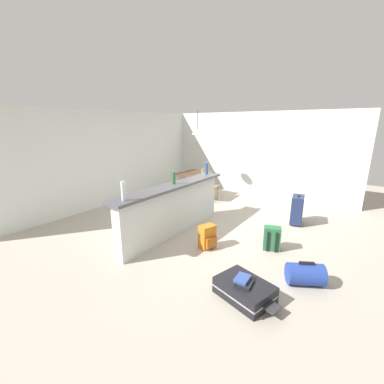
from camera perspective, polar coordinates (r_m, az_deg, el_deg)
name	(u,v)px	position (r m, az deg, el deg)	size (l,w,h in m)	color
ground_plane	(209,226)	(5.57, 3.83, -7.68)	(13.00, 13.00, 0.05)	#ADA393
wall_back	(115,157)	(7.26, -17.10, 7.54)	(6.60, 0.10, 2.50)	silver
wall_right	(253,154)	(8.05, 13.75, 8.47)	(0.10, 6.00, 2.50)	silver
partition_half_wall	(174,211)	(4.99, -4.10, -4.23)	(2.80, 0.20, 0.96)	silver
bar_countertop	(174,186)	(4.85, -4.21, 1.40)	(2.96, 0.40, 0.05)	#4C4C51
bottle_clear	(123,191)	(3.93, -15.41, 0.18)	(0.07, 0.07, 0.30)	silver
bottle_green	(174,178)	(4.88, -4.23, 3.26)	(0.07, 0.07, 0.25)	#2D6B38
bottle_blue	(207,169)	(5.83, 3.33, 5.36)	(0.07, 0.07, 0.27)	#284C89
dining_table	(194,176)	(7.41, 0.39, 3.62)	(1.10, 0.80, 0.74)	#4C331E
dining_chair_near_partition	(208,183)	(7.15, 3.63, 2.09)	(0.45, 0.45, 0.93)	#9E754C
pendant_lamp	(197,132)	(7.30, 1.24, 13.57)	(0.34, 0.34, 0.69)	black
suitcase_flat_black	(245,290)	(3.47, 11.90, -21.00)	(0.66, 0.89, 0.22)	black
suitcase_upright_navy	(297,209)	(5.97, 22.84, -3.67)	(0.48, 0.32, 0.67)	#1E284C
backpack_orange	(207,237)	(4.52, 3.55, -10.23)	(0.32, 0.30, 0.42)	orange
backpack_green	(272,239)	(4.67, 17.73, -10.07)	(0.31, 0.33, 0.42)	#286B3D
duffel_bag_blue	(305,274)	(3.93, 24.41, -16.69)	(0.50, 0.57, 0.34)	#233D93
book_stack	(244,281)	(3.37, 11.71, -19.20)	(0.25, 0.23, 0.07)	black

